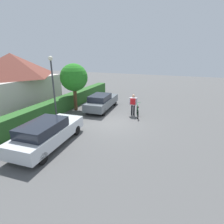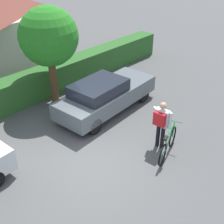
% 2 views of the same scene
% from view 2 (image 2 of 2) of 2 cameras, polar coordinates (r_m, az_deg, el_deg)
% --- Properties ---
extents(ground_plane, '(60.00, 60.00, 0.00)m').
position_cam_2_polar(ground_plane, '(9.52, -3.81, -9.53)').
color(ground_plane, '#505050').
extents(hedge_row, '(18.01, 0.90, 1.19)m').
position_cam_2_polar(hedge_row, '(12.57, -19.20, 2.86)').
color(hedge_row, '#2C5E26').
rests_on(hedge_row, ground).
extents(parked_car_far, '(4.52, 1.88, 1.39)m').
position_cam_2_polar(parked_car_far, '(11.69, -1.29, 3.23)').
color(parked_car_far, slate).
rests_on(parked_car_far, ground).
extents(bicycle, '(1.69, 0.67, 0.99)m').
position_cam_2_polar(bicycle, '(9.73, 10.49, -6.05)').
color(bicycle, black).
rests_on(bicycle, ground).
extents(person_rider, '(0.37, 0.67, 1.67)m').
position_cam_2_polar(person_rider, '(9.66, 9.27, -1.71)').
color(person_rider, black).
rests_on(person_rider, ground).
extents(tree_kerbside, '(2.26, 2.26, 3.91)m').
position_cam_2_polar(tree_kerbside, '(11.85, -11.86, 13.65)').
color(tree_kerbside, brown).
rests_on(tree_kerbside, ground).
extents(fire_hydrant, '(0.20, 0.20, 0.81)m').
position_cam_2_polar(fire_hydrant, '(13.61, -2.07, 6.01)').
color(fire_hydrant, red).
rests_on(fire_hydrant, ground).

